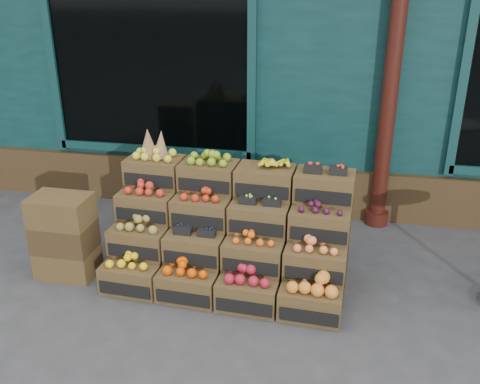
# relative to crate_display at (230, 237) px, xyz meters

# --- Properties ---
(ground) EXTENTS (60.00, 60.00, 0.00)m
(ground) POSITION_rel_crate_display_xyz_m (0.27, -0.55, -0.43)
(ground) COLOR #38383B
(ground) RESTS_ON ground
(crate_display) EXTENTS (2.29, 1.19, 1.41)m
(crate_display) POSITION_rel_crate_display_xyz_m (0.00, 0.00, 0.00)
(crate_display) COLOR #4B381D
(crate_display) RESTS_ON ground
(spare_crates) EXTENTS (0.57, 0.39, 0.84)m
(spare_crates) POSITION_rel_crate_display_xyz_m (-1.60, -0.29, -0.01)
(spare_crates) COLOR #4B381D
(spare_crates) RESTS_ON ground
(shopkeeper) EXTENTS (0.77, 0.54, 2.01)m
(shopkeeper) POSITION_rel_crate_display_xyz_m (-1.65, 2.41, 0.57)
(shopkeeper) COLOR #185424
(shopkeeper) RESTS_ON ground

